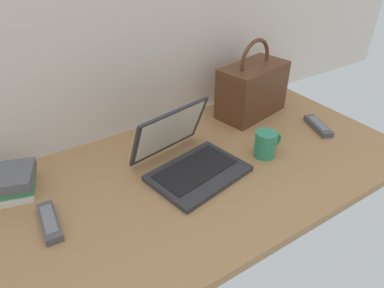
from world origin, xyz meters
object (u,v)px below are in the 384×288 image
object	(u,v)px
book_stack	(2,183)
laptop	(188,158)
remote_control_near	(50,222)
remote_control_far	(318,126)
handbag	(252,89)
coffee_mug	(266,143)

from	to	relation	value
book_stack	laptop	bearing A→B (deg)	-21.05
remote_control_near	remote_control_far	world-z (taller)	same
laptop	handbag	size ratio (longest dim) A/B	1.07
coffee_mug	book_stack	xyz separation A→B (m)	(-0.83, 0.29, -0.01)
remote_control_near	laptop	bearing A→B (deg)	0.85
remote_control_near	handbag	distance (m)	0.95
remote_control_near	book_stack	size ratio (longest dim) A/B	0.72
remote_control_far	handbag	world-z (taller)	handbag
coffee_mug	remote_control_near	size ratio (longest dim) A/B	0.71
laptop	remote_control_near	world-z (taller)	laptop
remote_control_near	book_stack	xyz separation A→B (m)	(-0.08, 0.22, 0.03)
remote_control_near	handbag	size ratio (longest dim) A/B	0.49
remote_control_far	book_stack	bearing A→B (deg)	166.67
coffee_mug	remote_control_far	bearing A→B (deg)	3.88
handbag	book_stack	distance (m)	1.00
laptop	remote_control_near	bearing A→B (deg)	-179.15
remote_control_far	remote_control_near	bearing A→B (deg)	177.16
remote_control_near	book_stack	world-z (taller)	book_stack
laptop	remote_control_near	size ratio (longest dim) A/B	2.18
laptop	book_stack	distance (m)	0.59
laptop	book_stack	xyz separation A→B (m)	(-0.55, 0.21, -0.01)
remote_control_far	handbag	xyz separation A→B (m)	(-0.14, 0.26, 0.10)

